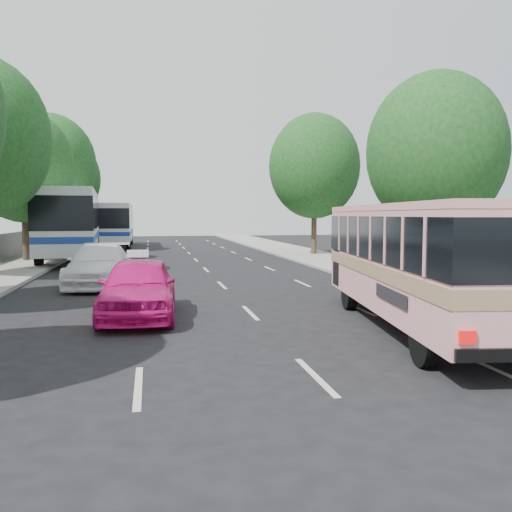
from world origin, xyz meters
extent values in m
plane|color=black|center=(0.00, 0.00, 0.00)|extent=(120.00, 120.00, 0.00)
cube|color=#9E998E|center=(-8.50, 20.00, 0.07)|extent=(4.00, 90.00, 0.15)
cube|color=#9E998E|center=(8.50, 20.00, 0.06)|extent=(4.00, 90.00, 0.12)
cylinder|color=#38281E|center=(-8.60, 22.00, 1.75)|extent=(0.36, 0.36, 3.50)
ellipsoid|color=#163F18|center=(-8.60, 22.00, 5.43)|extent=(5.52, 5.52, 6.35)
sphere|color=#163F18|center=(-8.20, 21.70, 6.53)|extent=(3.59, 3.59, 3.59)
cylinder|color=#38281E|center=(-8.50, 30.00, 2.00)|extent=(0.36, 0.36, 3.99)
ellipsoid|color=#163F18|center=(-8.50, 30.00, 6.20)|extent=(6.30, 6.30, 7.24)
sphere|color=#163F18|center=(-8.10, 29.70, 7.46)|extent=(4.09, 4.09, 4.09)
cylinder|color=#38281E|center=(-8.70, 38.00, 1.86)|extent=(0.36, 0.36, 3.72)
ellipsoid|color=#163F18|center=(-8.70, 38.00, 5.78)|extent=(5.88, 5.88, 6.76)
sphere|color=#163F18|center=(-8.30, 37.70, 6.96)|extent=(3.82, 3.82, 3.82)
cylinder|color=#38281E|center=(8.70, 8.00, 1.61)|extent=(0.36, 0.36, 3.23)
ellipsoid|color=#163F18|center=(8.70, 8.00, 5.01)|extent=(5.10, 5.10, 5.87)
sphere|color=#163F18|center=(9.10, 7.70, 6.04)|extent=(3.32, 3.31, 3.31)
cylinder|color=#38281E|center=(9.00, 24.00, 1.90)|extent=(0.36, 0.36, 3.80)
ellipsoid|color=#163F18|center=(9.00, 24.00, 5.90)|extent=(6.00, 6.00, 6.90)
sphere|color=#163F18|center=(9.40, 23.70, 7.10)|extent=(3.90, 3.90, 3.90)
cube|color=pink|center=(4.50, 1.16, 1.71)|extent=(3.54, 9.43, 2.46)
cube|color=#9E7A59|center=(4.50, 1.16, 1.43)|extent=(3.59, 9.45, 0.32)
cube|color=black|center=(4.50, 1.16, 2.16)|extent=(3.60, 9.46, 1.01)
cube|color=pink|center=(4.50, 1.16, 2.87)|extent=(3.57, 9.45, 0.15)
cylinder|color=black|center=(3.89, 4.03, 0.48)|extent=(0.40, 0.99, 0.96)
cylinder|color=black|center=(5.87, 3.75, 0.48)|extent=(0.40, 0.99, 0.96)
cylinder|color=black|center=(3.08, -1.80, 0.48)|extent=(0.40, 0.99, 0.96)
imported|color=#DC137C|center=(-2.00, 3.92, 0.80)|extent=(2.12, 4.79, 1.60)
imported|color=white|center=(-3.58, 10.77, 0.79)|extent=(2.39, 5.51, 1.58)
cube|color=silver|center=(-6.30, 23.40, 2.35)|extent=(3.83, 13.78, 3.46)
cube|color=black|center=(-6.30, 23.40, 2.78)|extent=(3.88, 13.81, 1.70)
cube|color=navy|center=(-6.30, 23.40, 1.47)|extent=(3.87, 13.80, 0.34)
cube|color=silver|center=(-6.30, 23.40, 4.00)|extent=(3.85, 13.80, 0.16)
cylinder|color=black|center=(-7.89, 27.60, 0.62)|extent=(0.45, 1.27, 1.25)
cylinder|color=black|center=(-5.31, 27.78, 0.62)|extent=(0.45, 1.27, 1.25)
cylinder|color=black|center=(-7.26, 18.56, 0.62)|extent=(0.45, 1.27, 1.25)
cylinder|color=black|center=(-4.68, 18.74, 0.62)|extent=(0.45, 1.27, 1.25)
cube|color=white|center=(-4.50, 36.36, 2.07)|extent=(2.65, 11.99, 3.04)
cube|color=black|center=(-4.50, 36.36, 2.44)|extent=(2.70, 12.02, 1.50)
cube|color=navy|center=(-4.50, 36.36, 1.30)|extent=(2.69, 12.01, 0.30)
cube|color=white|center=(-4.50, 36.36, 3.52)|extent=(2.67, 12.01, 0.14)
cylinder|color=black|center=(-5.65, 40.14, 0.55)|extent=(0.33, 1.10, 1.10)
cylinder|color=black|center=(-3.41, 40.16, 0.55)|extent=(0.33, 1.10, 1.10)
cylinder|color=black|center=(-5.59, 32.16, 0.55)|extent=(0.33, 1.10, 1.10)
cylinder|color=black|center=(-3.34, 32.18, 0.55)|extent=(0.33, 1.10, 1.10)
cube|color=silver|center=(-2.00, 3.92, 1.69)|extent=(0.56, 0.21, 0.18)
camera|label=1|loc=(-1.68, -10.51, 2.70)|focal=38.00mm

